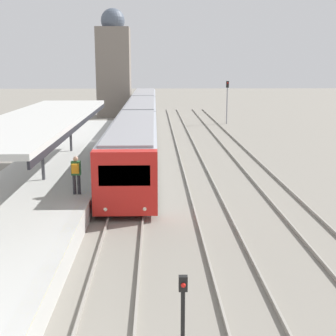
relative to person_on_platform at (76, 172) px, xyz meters
The scene contains 6 objects.
platform_canopy 3.89m from the person_on_platform, 126.61° to the left, with size 4.00×19.34×3.10m.
person_on_platform is the anchor object (origin of this frame).
train_near 23.06m from the person_on_platform, 84.66° to the left, with size 2.69×48.47×3.05m.
signal_post_near 10.67m from the person_on_platform, 67.99° to the right, with size 0.20×0.21×1.70m.
signal_mast_far 33.07m from the person_on_platform, 70.17° to the left, with size 0.28×0.29×4.59m.
distant_domed_building 39.38m from the person_on_platform, 92.30° to the left, with size 4.00×4.00×12.89m.
Camera 1 is at (1.22, -6.76, 6.33)m, focal length 50.00 mm.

